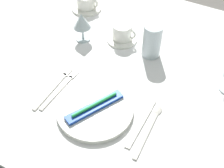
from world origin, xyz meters
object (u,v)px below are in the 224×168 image
object	(u,v)px
dinner_plate	(95,109)
drink_tumbler	(152,43)
fork_outer	(61,88)
dinner_knife	(141,124)
fork_inner	(55,86)
spoon_soup	(151,125)
coffee_cup_left	(86,1)
toothbrush_package	(95,106)
wine_glass_centre	(82,22)
coffee_cup_right	(123,32)

from	to	relation	value
dinner_plate	drink_tumbler	xyz separation A→B (m)	(0.05, 0.35, 0.05)
fork_outer	dinner_knife	world-z (taller)	same
fork_inner	spoon_soup	size ratio (longest dim) A/B	1.02
dinner_plate	coffee_cup_left	xyz separation A→B (m)	(-0.35, 0.51, 0.03)
fork_inner	coffee_cup_left	size ratio (longest dim) A/B	2.10
toothbrush_package	wine_glass_centre	xyz separation A→B (m)	(-0.24, 0.31, 0.06)
coffee_cup_right	wine_glass_centre	distance (m)	0.17
drink_tumbler	coffee_cup_right	bearing A→B (deg)	169.27
toothbrush_package	spoon_soup	distance (m)	0.19
spoon_soup	drink_tumbler	distance (m)	0.35
fork_inner	wine_glass_centre	size ratio (longest dim) A/B	1.82
fork_inner	drink_tumbler	xyz separation A→B (m)	(0.23, 0.33, 0.06)
fork_inner	coffee_cup_right	bearing A→B (deg)	74.97
fork_outer	dinner_knife	bearing A→B (deg)	-1.52
drink_tumbler	coffee_cup_left	bearing A→B (deg)	158.56
spoon_soup	wine_glass_centre	world-z (taller)	wine_glass_centre
toothbrush_package	spoon_soup	bearing A→B (deg)	11.16
dinner_knife	drink_tumbler	size ratio (longest dim) A/B	1.54
spoon_soup	dinner_plate	bearing A→B (deg)	-168.84
coffee_cup_right	dinner_knife	bearing A→B (deg)	-55.12
fork_inner	wine_glass_centre	distance (m)	0.30
coffee_cup_right	toothbrush_package	bearing A→B (deg)	-76.59
toothbrush_package	fork_outer	xyz separation A→B (m)	(-0.16, 0.03, -0.02)
dinner_plate	coffee_cup_right	xyz separation A→B (m)	(-0.09, 0.38, 0.03)
dinner_plate	fork_inner	world-z (taller)	dinner_plate
toothbrush_package	drink_tumbler	size ratio (longest dim) A/B	1.48
fork_inner	wine_glass_centre	bearing A→B (deg)	100.87
toothbrush_package	spoon_soup	size ratio (longest dim) A/B	0.91
coffee_cup_left	wine_glass_centre	size ratio (longest dim) A/B	0.86
dinner_plate	fork_outer	bearing A→B (deg)	168.84
wine_glass_centre	coffee_cup_right	bearing A→B (deg)	26.31
fork_inner	dinner_plate	bearing A→B (deg)	-8.12
fork_outer	wine_glass_centre	world-z (taller)	wine_glass_centre
fork_inner	drink_tumbler	bearing A→B (deg)	54.24
dinner_plate	fork_inner	distance (m)	0.19
toothbrush_package	coffee_cup_left	bearing A→B (deg)	124.21
dinner_knife	wine_glass_centre	size ratio (longest dim) A/B	1.70
coffee_cup_left	toothbrush_package	bearing A→B (deg)	-55.79
fork_inner	coffee_cup_left	bearing A→B (deg)	108.39
fork_outer	wine_glass_centre	distance (m)	0.30
wine_glass_centre	dinner_plate	bearing A→B (deg)	-52.02
spoon_soup	coffee_cup_left	distance (m)	0.71
toothbrush_package	fork_outer	bearing A→B (deg)	168.84
toothbrush_package	wine_glass_centre	bearing A→B (deg)	127.98
dinner_plate	fork_inner	size ratio (longest dim) A/B	1.14
coffee_cup_right	drink_tumbler	bearing A→B (deg)	-10.73
fork_inner	coffee_cup_left	xyz separation A→B (m)	(-0.16, 0.48, 0.04)
fork_outer	spoon_soup	bearing A→B (deg)	0.88
spoon_soup	drink_tumbler	world-z (taller)	drink_tumbler
coffee_cup_right	wine_glass_centre	world-z (taller)	wine_glass_centre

